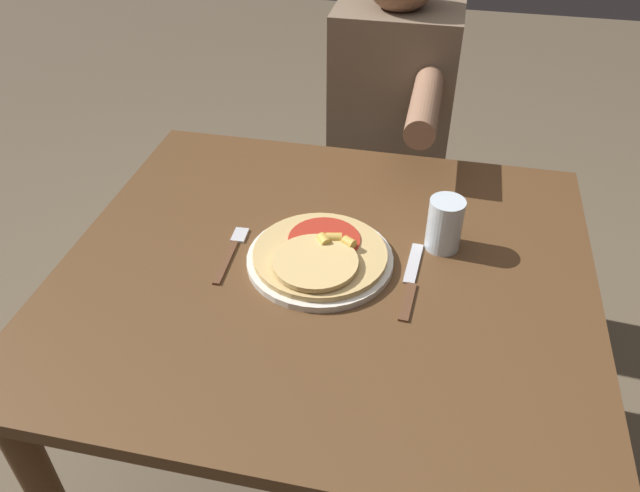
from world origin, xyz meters
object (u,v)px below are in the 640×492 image
(pizza, at_px, (320,255))
(fork, at_px, (232,251))
(dining_table, at_px, (325,309))
(knife, at_px, (411,282))
(drinking_glass, at_px, (445,224))
(plate, at_px, (320,259))
(person_diner, at_px, (391,123))

(pizza, xyz_separation_m, fork, (-0.18, 0.00, -0.02))
(dining_table, xyz_separation_m, knife, (0.16, -0.01, 0.12))
(drinking_glass, bearing_deg, pizza, -154.84)
(plate, bearing_deg, dining_table, -35.38)
(fork, distance_m, person_diner, 0.75)
(pizza, distance_m, drinking_glass, 0.25)
(dining_table, distance_m, pizza, 0.14)
(drinking_glass, relative_size, person_diner, 0.09)
(person_diner, bearing_deg, fork, -108.20)
(dining_table, height_order, drinking_glass, drinking_glass)
(dining_table, xyz_separation_m, fork, (-0.19, 0.00, 0.12))
(drinking_glass, xyz_separation_m, person_diner, (-0.17, 0.60, -0.10))
(dining_table, distance_m, fork, 0.22)
(plate, relative_size, drinking_glass, 2.59)
(knife, xyz_separation_m, drinking_glass, (0.05, 0.12, 0.05))
(pizza, bearing_deg, drinking_glass, 25.16)
(drinking_glass, distance_m, person_diner, 0.64)
(drinking_glass, bearing_deg, person_diner, 105.80)
(plate, distance_m, drinking_glass, 0.25)
(knife, bearing_deg, person_diner, 99.51)
(person_diner, bearing_deg, plate, -94.52)
(plate, bearing_deg, person_diner, 85.48)
(knife, bearing_deg, plate, 172.84)
(plate, xyz_separation_m, pizza, (0.00, -0.01, 0.02))
(dining_table, bearing_deg, plate, 144.62)
(fork, xyz_separation_m, person_diner, (0.23, 0.71, -0.05))
(drinking_glass, bearing_deg, knife, -112.04)
(dining_table, distance_m, person_diner, 0.72)
(dining_table, bearing_deg, person_diner, 86.57)
(knife, relative_size, drinking_glass, 2.03)
(dining_table, bearing_deg, drinking_glass, 26.98)
(plate, height_order, knife, plate)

